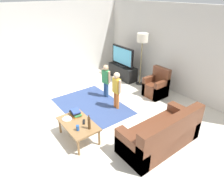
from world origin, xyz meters
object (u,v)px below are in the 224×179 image
Objects in this scene: armchair at (157,87)px; book_stack at (76,113)px; tv_remote at (84,122)px; plate at (67,119)px; couch at (163,136)px; bottle at (89,123)px; child_center at (117,87)px; tv_stand at (123,72)px; child_near_tv at (106,78)px; tv at (122,57)px; soda_can at (78,128)px; coffee_table at (78,125)px; floor_lamp at (142,41)px.

book_stack is (0.05, -2.85, 0.18)m from armchair.
plate is at bearing -112.85° from tv_remote.
couch reaches higher than plate.
book_stack is at bearing -146.40° from tv_remote.
couch is 1.56m from bottle.
book_stack reaches higher than plate.
tv_remote is (-1.25, -1.17, 0.14)m from couch.
child_center is 1.63m from bottle.
tv_stand is at bearing 135.70° from child_center.
child_near_tv is (-2.54, 0.35, 0.34)m from couch.
bottle is 1.53× the size of plate.
tv_remote is at bearing -49.56° from child_near_tv.
tv is 9.17× the size of soda_can.
coffee_table is at bearing -19.29° from book_stack.
armchair is 0.86× the size of child_near_tv.
child_center reaches higher than armchair.
floor_lamp reaches higher than tv_stand.
tv is 0.61× the size of couch.
child_near_tv reaches higher than tv_stand.
coffee_table is at bearing -67.58° from floor_lamp.
book_stack is at bearing 95.01° from plate.
soda_can is (-1.08, -1.41, 0.19)m from couch.
book_stack is at bearing -88.96° from armchair.
tv is 3.61m from plate.
book_stack is at bearing -143.49° from couch.
floor_lamp is (0.78, 0.15, 1.30)m from tv_stand.
child_center reaches higher than tv_remote.
couch is 2.35m from armchair.
tv_stand is 1.11× the size of child_center.
floor_lamp is 2.04m from child_center.
floor_lamp is 5.28× the size of bottle.
couch is at bearing 41.73° from plate.
child_center is (-1.82, 0.20, 0.36)m from couch.
floor_lamp reaches higher than bottle.
child_center reaches higher than couch.
tv_stand is at bearing 121.54° from child_near_tv.
armchair is 2.98m from coffee_table.
bottle is 0.65m from plate.
child_center is at bearing 109.57° from coffee_table.
couch is 10.59× the size of tv_remote.
tv is at bearing -90.00° from tv_stand.
armchair is 2.95m from bottle.
book_stack is (1.00, -3.05, -1.06)m from floor_lamp.
coffee_table is at bearing -55.27° from tv_stand.
soda_can is (0.75, -1.61, -0.17)m from child_center.
couch reaches higher than tv_stand.
floor_lamp is at bearing 114.86° from child_center.
coffee_table is 3.61× the size of book_stack.
floor_lamp is 14.83× the size of soda_can.
tv_remote is (0.35, 0.02, -0.05)m from book_stack.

